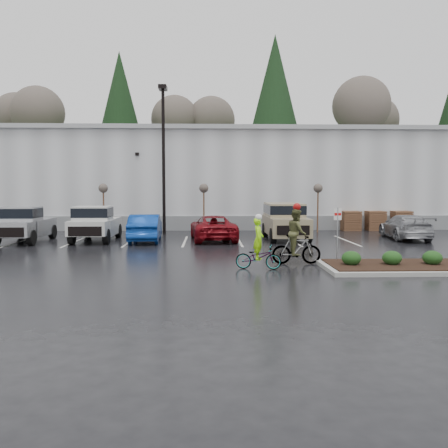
{
  "coord_description": "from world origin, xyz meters",
  "views": [
    {
      "loc": [
        -1.21,
        -17.93,
        3.03
      ],
      "look_at": [
        -0.49,
        3.7,
        1.3
      ],
      "focal_mm": 38.0,
      "sensor_mm": 36.0,
      "label": 1
    }
  ],
  "objects_px": {
    "pallet_stack_c": "(401,221)",
    "pickup_silver": "(27,224)",
    "sapling_west": "(103,191)",
    "pallet_stack_b": "(375,221)",
    "car_red": "(213,228)",
    "fire_lane_sign": "(337,228)",
    "cyclist_hivis": "(258,252)",
    "sapling_mid": "(204,191)",
    "pallet_stack_a": "(351,221)",
    "pickup_white": "(97,223)",
    "car_blue": "(145,228)",
    "cyclist_olive": "(296,242)",
    "sapling_east": "(318,191)",
    "lamppost": "(163,144)",
    "car_far_silver": "(405,227)",
    "suv_tan": "(285,221)"
  },
  "relations": [
    {
      "from": "car_red",
      "to": "car_far_silver",
      "type": "relative_size",
      "value": 1.03
    },
    {
      "from": "pallet_stack_b",
      "to": "car_red",
      "type": "relative_size",
      "value": 0.27
    },
    {
      "from": "sapling_mid",
      "to": "pallet_stack_b",
      "type": "distance_m",
      "value": 11.92
    },
    {
      "from": "car_blue",
      "to": "cyclist_olive",
      "type": "height_order",
      "value": "cyclist_olive"
    },
    {
      "from": "sapling_east",
      "to": "car_blue",
      "type": "relative_size",
      "value": 0.7
    },
    {
      "from": "sapling_east",
      "to": "pickup_silver",
      "type": "xyz_separation_m",
      "value": [
        -17.17,
        -4.73,
        -1.75
      ]
    },
    {
      "from": "car_red",
      "to": "cyclist_olive",
      "type": "height_order",
      "value": "cyclist_olive"
    },
    {
      "from": "pallet_stack_b",
      "to": "pallet_stack_c",
      "type": "distance_m",
      "value": 1.8
    },
    {
      "from": "car_red",
      "to": "car_blue",
      "type": "bearing_deg",
      "value": 0.78
    },
    {
      "from": "sapling_mid",
      "to": "pallet_stack_c",
      "type": "height_order",
      "value": "sapling_mid"
    },
    {
      "from": "pallet_stack_c",
      "to": "car_blue",
      "type": "bearing_deg",
      "value": -160.77
    },
    {
      "from": "cyclist_olive",
      "to": "sapling_east",
      "type": "bearing_deg",
      "value": -16.4
    },
    {
      "from": "car_far_silver",
      "to": "pickup_silver",
      "type": "bearing_deg",
      "value": 6.34
    },
    {
      "from": "sapling_east",
      "to": "car_far_silver",
      "type": "distance_m",
      "value": 6.22
    },
    {
      "from": "fire_lane_sign",
      "to": "suv_tan",
      "type": "bearing_deg",
      "value": 94.0
    },
    {
      "from": "pallet_stack_b",
      "to": "pickup_silver",
      "type": "distance_m",
      "value": 22.12
    },
    {
      "from": "sapling_west",
      "to": "pickup_silver",
      "type": "xyz_separation_m",
      "value": [
        -3.17,
        -4.73,
        -1.75
      ]
    },
    {
      "from": "sapling_east",
      "to": "cyclist_hivis",
      "type": "bearing_deg",
      "value": -111.27
    },
    {
      "from": "sapling_east",
      "to": "suv_tan",
      "type": "relative_size",
      "value": 0.63
    },
    {
      "from": "pallet_stack_a",
      "to": "pallet_stack_c",
      "type": "xyz_separation_m",
      "value": [
        3.5,
        0.0,
        0.0
      ]
    },
    {
      "from": "lamppost",
      "to": "sapling_mid",
      "type": "distance_m",
      "value": 4.0
    },
    {
      "from": "suv_tan",
      "to": "car_blue",
      "type": "bearing_deg",
      "value": -174.89
    },
    {
      "from": "sapling_mid",
      "to": "car_blue",
      "type": "distance_m",
      "value": 6.1
    },
    {
      "from": "pallet_stack_c",
      "to": "pickup_silver",
      "type": "relative_size",
      "value": 0.26
    },
    {
      "from": "pallet_stack_c",
      "to": "car_red",
      "type": "bearing_deg",
      "value": -157.3
    },
    {
      "from": "pallet_stack_c",
      "to": "fire_lane_sign",
      "type": "relative_size",
      "value": 0.61
    },
    {
      "from": "pickup_silver",
      "to": "pickup_white",
      "type": "distance_m",
      "value": 3.74
    },
    {
      "from": "pickup_white",
      "to": "sapling_east",
      "type": "bearing_deg",
      "value": 17.7
    },
    {
      "from": "car_red",
      "to": "sapling_mid",
      "type": "bearing_deg",
      "value": -88.19
    },
    {
      "from": "pallet_stack_a",
      "to": "pickup_silver",
      "type": "distance_m",
      "value": 20.49
    },
    {
      "from": "car_red",
      "to": "pallet_stack_c",
      "type": "bearing_deg",
      "value": -162.64
    },
    {
      "from": "sapling_east",
      "to": "car_far_silver",
      "type": "height_order",
      "value": "sapling_east"
    },
    {
      "from": "pickup_white",
      "to": "suv_tan",
      "type": "height_order",
      "value": "suv_tan"
    },
    {
      "from": "pickup_silver",
      "to": "car_far_silver",
      "type": "bearing_deg",
      "value": 1.38
    },
    {
      "from": "pallet_stack_a",
      "to": "car_blue",
      "type": "xyz_separation_m",
      "value": [
        -13.18,
        -5.82,
        0.07
      ]
    },
    {
      "from": "pallet_stack_c",
      "to": "pickup_white",
      "type": "xyz_separation_m",
      "value": [
        -19.45,
        -5.29,
        0.3
      ]
    },
    {
      "from": "pallet_stack_b",
      "to": "car_far_silver",
      "type": "bearing_deg",
      "value": -91.19
    },
    {
      "from": "pallet_stack_a",
      "to": "pallet_stack_b",
      "type": "xyz_separation_m",
      "value": [
        1.7,
        0.0,
        0.0
      ]
    },
    {
      "from": "lamppost",
      "to": "car_red",
      "type": "xyz_separation_m",
      "value": [
        3.05,
        -3.42,
        -4.99
      ]
    },
    {
      "from": "sapling_west",
      "to": "pallet_stack_b",
      "type": "bearing_deg",
      "value": 3.14
    },
    {
      "from": "pallet_stack_c",
      "to": "cyclist_olive",
      "type": "height_order",
      "value": "cyclist_olive"
    },
    {
      "from": "sapling_mid",
      "to": "car_far_silver",
      "type": "distance_m",
      "value": 12.5
    },
    {
      "from": "fire_lane_sign",
      "to": "cyclist_hivis",
      "type": "distance_m",
      "value": 3.43
    },
    {
      "from": "lamppost",
      "to": "cyclist_hivis",
      "type": "height_order",
      "value": "lamppost"
    },
    {
      "from": "sapling_west",
      "to": "cyclist_olive",
      "type": "xyz_separation_m",
      "value": [
        10.22,
        -12.75,
        -1.86
      ]
    },
    {
      "from": "sapling_west",
      "to": "sapling_east",
      "type": "relative_size",
      "value": 1.0
    },
    {
      "from": "sapling_east",
      "to": "car_blue",
      "type": "distance_m",
      "value": 11.88
    },
    {
      "from": "pallet_stack_c",
      "to": "car_far_silver",
      "type": "height_order",
      "value": "car_far_silver"
    },
    {
      "from": "car_blue",
      "to": "cyclist_olive",
      "type": "relative_size",
      "value": 1.91
    },
    {
      "from": "lamppost",
      "to": "car_blue",
      "type": "distance_m",
      "value": 6.28
    }
  ]
}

